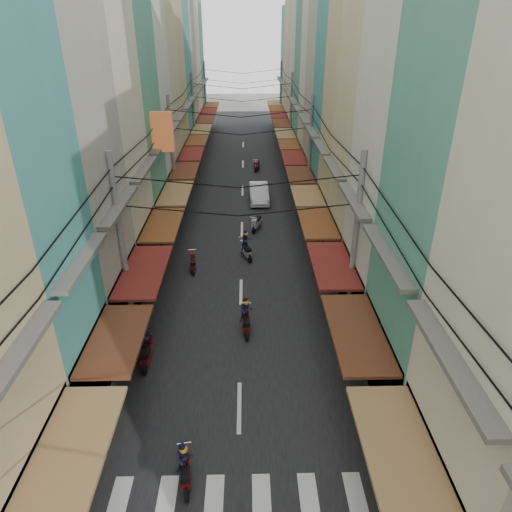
{
  "coord_description": "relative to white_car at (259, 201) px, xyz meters",
  "views": [
    {
      "loc": [
        0.35,
        -14.29,
        12.54
      ],
      "look_at": [
        0.79,
        6.16,
        2.02
      ],
      "focal_mm": 32.0,
      "sensor_mm": 36.0,
      "label": 1
    }
  ],
  "objects": [
    {
      "name": "ground",
      "position": [
        -1.31,
        -19.62,
        0.0
      ],
      "size": [
        160.0,
        160.0,
        0.0
      ],
      "primitive_type": "plane",
      "color": "slate",
      "rests_on": "ground"
    },
    {
      "name": "road",
      "position": [
        -1.31,
        0.38,
        0.01
      ],
      "size": [
        10.0,
        80.0,
        0.02
      ],
      "primitive_type": "cube",
      "color": "black",
      "rests_on": "ground"
    },
    {
      "name": "sidewalk_left",
      "position": [
        -7.81,
        0.38,
        0.03
      ],
      "size": [
        3.0,
        80.0,
        0.06
      ],
      "primitive_type": "cube",
      "color": "slate",
      "rests_on": "ground"
    },
    {
      "name": "sidewalk_right",
      "position": [
        5.19,
        0.38,
        0.03
      ],
      "size": [
        3.0,
        80.0,
        0.06
      ],
      "primitive_type": "cube",
      "color": "slate",
      "rests_on": "ground"
    },
    {
      "name": "crosswalk",
      "position": [
        -1.31,
        -25.62,
        0.03
      ],
      "size": [
        7.55,
        2.4,
        0.01
      ],
      "color": "silver",
      "rests_on": "ground"
    },
    {
      "name": "building_row_left",
      "position": [
        -9.23,
        -3.06,
        9.78
      ],
      "size": [
        7.8,
        67.67,
        23.7
      ],
      "color": "beige",
      "rests_on": "ground"
    },
    {
      "name": "building_row_right",
      "position": [
        6.61,
        -3.18,
        9.41
      ],
      "size": [
        7.8,
        68.98,
        22.59
      ],
      "color": "teal",
      "rests_on": "ground"
    },
    {
      "name": "utility_poles",
      "position": [
        -1.31,
        -4.61,
        6.59
      ],
      "size": [
        10.2,
        66.13,
        8.2
      ],
      "color": "gray",
      "rests_on": "ground"
    },
    {
      "name": "white_car",
      "position": [
        0.0,
        0.0,
        0.0
      ],
      "size": [
        4.77,
        1.97,
        1.67
      ],
      "primitive_type": "imported",
      "rotation": [
        0.0,
        0.0,
        0.03
      ],
      "color": "white",
      "rests_on": "ground"
    },
    {
      "name": "bicycle",
      "position": [
        5.99,
        -20.89,
        0.0
      ],
      "size": [
        1.94,
        1.32,
        1.25
      ],
      "primitive_type": "imported",
      "rotation": [
        0.0,
        0.0,
        1.96
      ],
      "color": "black",
      "rests_on": "ground"
    },
    {
      "name": "moving_scooters",
      "position": [
        -2.26,
        -13.03,
        0.53
      ],
      "size": [
        5.6,
        34.67,
        1.92
      ],
      "color": "black",
      "rests_on": "ground"
    },
    {
      "name": "parked_scooters",
      "position": [
        2.67,
        -24.24,
        0.45
      ],
      "size": [
        12.47,
        12.57,
        0.99
      ],
      "color": "black",
      "rests_on": "ground"
    },
    {
      "name": "pedestrians",
      "position": [
        -5.23,
        -19.44,
        0.98
      ],
      "size": [
        13.58,
        19.51,
        2.08
      ],
      "color": "#251E28",
      "rests_on": "ground"
    },
    {
      "name": "market_umbrella",
      "position": [
        4.36,
        -20.6,
        1.98
      ],
      "size": [
        2.13,
        2.13,
        2.25
      ],
      "color": "#B2B2B7",
      "rests_on": "ground"
    },
    {
      "name": "traffic_sign",
      "position": [
        4.58,
        -22.51,
        1.94
      ],
      "size": [
        0.1,
        0.59,
        2.69
      ],
      "color": "gray",
      "rests_on": "ground"
    }
  ]
}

